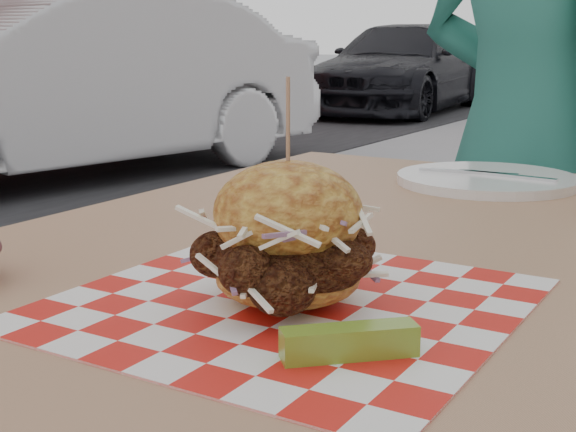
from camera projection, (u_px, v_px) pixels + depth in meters
name	position (u px, v px, depth m)	size (l,w,h in m)	color
diner	(523.00, 138.00, 1.65)	(0.56, 0.37, 1.53)	#287566
car_white	(57.00, 83.00, 5.53)	(1.39, 3.98, 1.31)	silver
car_dark	(402.00, 68.00, 10.57)	(1.60, 3.93, 1.14)	black
patio_table	(359.00, 316.00, 0.87)	(0.80, 1.20, 0.75)	tan
patio_chair	(559.00, 225.00, 1.81)	(0.52, 0.52, 0.95)	tan
paper_liner	(288.00, 302.00, 0.67)	(0.36, 0.36, 0.00)	red
sandwich	(288.00, 242.00, 0.66)	(0.16, 0.16, 0.18)	gold
pickle_spear	(349.00, 342.00, 0.55)	(0.10, 0.02, 0.02)	#88AD32
place_setting	(487.00, 179.00, 1.21)	(0.27, 0.27, 0.02)	white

